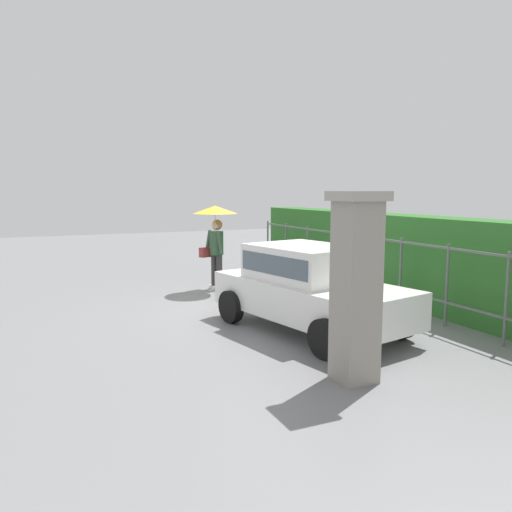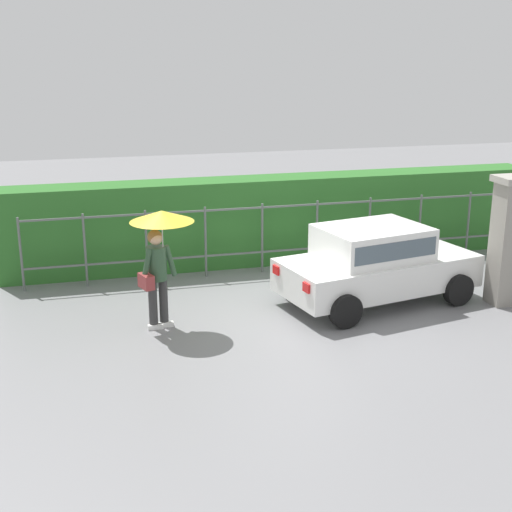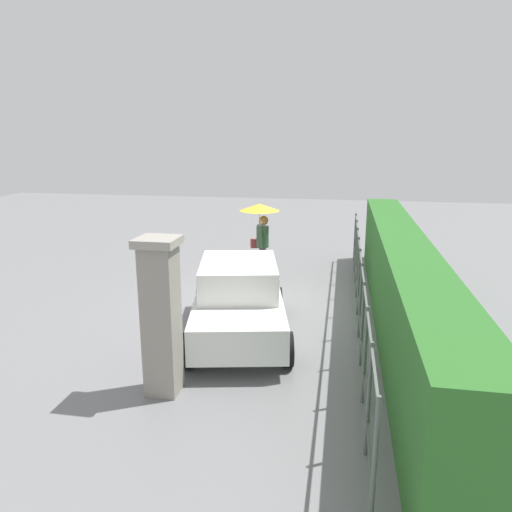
{
  "view_description": "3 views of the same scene",
  "coord_description": "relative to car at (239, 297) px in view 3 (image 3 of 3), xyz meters",
  "views": [
    {
      "loc": [
        8.94,
        -4.21,
        2.42
      ],
      "look_at": [
        -0.49,
        0.06,
        1.07
      ],
      "focal_mm": 34.95,
      "sensor_mm": 36.0,
      "label": 1
    },
    {
      "loc": [
        -3.8,
        -11.45,
        4.64
      ],
      "look_at": [
        -0.81,
        -0.02,
        1.13
      ],
      "focal_mm": 49.41,
      "sensor_mm": 36.0,
      "label": 2
    },
    {
      "loc": [
        10.23,
        2.07,
        3.82
      ],
      "look_at": [
        -0.53,
        0.11,
        1.11
      ],
      "focal_mm": 33.98,
      "sensor_mm": 36.0,
      "label": 3
    }
  ],
  "objects": [
    {
      "name": "pedestrian",
      "position": [
        -4.04,
        -0.27,
        0.76
      ],
      "size": [
        1.07,
        1.07,
        2.07
      ],
      "rotation": [
        0.0,
        0.0,
        -1.24
      ],
      "color": "#333333",
      "rests_on": "ground"
    },
    {
      "name": "car",
      "position": [
        0.0,
        0.0,
        0.0
      ],
      "size": [
        3.96,
        2.45,
        1.48
      ],
      "rotation": [
        0.0,
        0.0,
        0.2
      ],
      "color": "white",
      "rests_on": "ground"
    },
    {
      "name": "fence_section",
      "position": [
        -0.95,
        2.32,
        0.02
      ],
      "size": [
        11.05,
        0.05,
        1.5
      ],
      "color": "#59605B",
      "rests_on": "ground"
    },
    {
      "name": "ground_plane",
      "position": [
        -1.54,
        -0.15,
        -0.8
      ],
      "size": [
        40.0,
        40.0,
        0.0
      ],
      "primitive_type": "plane",
      "color": "slate"
    },
    {
      "name": "hedge_row",
      "position": [
        -0.95,
        3.11,
        0.15
      ],
      "size": [
        12.0,
        0.9,
        1.9
      ],
      "primitive_type": "cube",
      "color": "#2D6B28",
      "rests_on": "ground"
    },
    {
      "name": "gate_pillar",
      "position": [
        2.31,
        -0.67,
        0.44
      ],
      "size": [
        0.6,
        0.6,
        2.42
      ],
      "color": "gray",
      "rests_on": "ground"
    }
  ]
}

